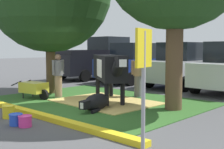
{
  "coord_description": "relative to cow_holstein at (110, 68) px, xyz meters",
  "views": [
    {
      "loc": [
        6.6,
        -5.31,
        1.79
      ],
      "look_at": [
        -0.12,
        1.86,
        0.9
      ],
      "focal_mm": 47.97,
      "sensor_mm": 36.0,
      "label": 1
    }
  ],
  "objects": [
    {
      "name": "hay_bedding",
      "position": [
        -0.05,
        -0.14,
        -1.09
      ],
      "size": [
        3.3,
        2.54,
        0.04
      ],
      "primitive_type": "cube",
      "rotation": [
        0.0,
        0.0,
        -0.04
      ],
      "color": "tan",
      "rests_on": "ground"
    },
    {
      "name": "cow_holstein",
      "position": [
        0.0,
        0.0,
        0.0
      ],
      "size": [
        2.76,
        2.13,
        1.57
      ],
      "color": "black",
      "rests_on": "ground"
    },
    {
      "name": "sedan_blue",
      "position": [
        -3.04,
        5.14,
        -0.13
      ],
      "size": [
        2.14,
        4.46,
        2.02
      ],
      "color": "navy",
      "rests_on": "ground"
    },
    {
      "name": "person_visitor_near",
      "position": [
        -1.98,
        -0.59,
        -0.29
      ],
      "size": [
        0.34,
        0.53,
        1.56
      ],
      "color": "#9E7F5B",
      "rests_on": "ground"
    },
    {
      "name": "curb_yellow",
      "position": [
        -0.41,
        -2.79,
        -1.06
      ],
      "size": [
        7.99,
        0.24,
        0.12
      ],
      "primitive_type": "cube",
      "color": "yellow",
      "rests_on": "ground"
    },
    {
      "name": "calf_lying",
      "position": [
        0.61,
        -1.2,
        -0.88
      ],
      "size": [
        0.73,
        1.33,
        0.48
      ],
      "color": "black",
      "rests_on": "ground"
    },
    {
      "name": "ground_plane",
      "position": [
        0.07,
        -1.7,
        -1.12
      ],
      "size": [
        80.0,
        80.0,
        0.0
      ],
      "primitive_type": "plane",
      "color": "#4C4C4F"
    },
    {
      "name": "bucket_blue",
      "position": [
        0.43,
        -3.59,
        -0.98
      ],
      "size": [
        0.32,
        0.32,
        0.27
      ],
      "color": "blue",
      "rests_on": "ground"
    },
    {
      "name": "sedan_silver",
      "position": [
        -0.26,
        5.24,
        -0.13
      ],
      "size": [
        2.14,
        4.46,
        2.02
      ],
      "color": "silver",
      "rests_on": "ground"
    },
    {
      "name": "grass_island",
      "position": [
        -0.41,
        -0.14,
        -1.11
      ],
      "size": [
        6.79,
        5.0,
        0.02
      ],
      "primitive_type": "cube",
      "color": "#2D5B23",
      "rests_on": "ground"
    },
    {
      "name": "bucket_yellow",
      "position": [
        -0.36,
        -3.35,
        -0.95
      ],
      "size": [
        0.33,
        0.33,
        0.33
      ],
      "color": "yellow",
      "rests_on": "ground"
    },
    {
      "name": "bucket_pink",
      "position": [
        0.71,
        -3.52,
        -0.98
      ],
      "size": [
        0.32,
        0.32,
        0.26
      ],
      "color": "#EA3893",
      "rests_on": "ground"
    },
    {
      "name": "wheelbarrow",
      "position": [
        -2.38,
        -1.33,
        -0.73
      ],
      "size": [
        1.62,
        0.76,
        0.63
      ],
      "color": "gold",
      "rests_on": "ground"
    },
    {
      "name": "parking_sign",
      "position": [
        4.05,
        -3.54,
        0.33
      ],
      "size": [
        0.11,
        0.44,
        2.06
      ],
      "color": "#99999E",
      "rests_on": "ground"
    },
    {
      "name": "person_handler",
      "position": [
        0.08,
        1.38,
        -0.3
      ],
      "size": [
        0.52,
        0.34,
        1.53
      ],
      "color": "slate",
      "rests_on": "ground"
    },
    {
      "name": "pickup_truck_black",
      "position": [
        -5.91,
        5.22,
        -0.0
      ],
      "size": [
        2.37,
        5.47,
        2.42
      ],
      "color": "black",
      "rests_on": "ground"
    }
  ]
}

